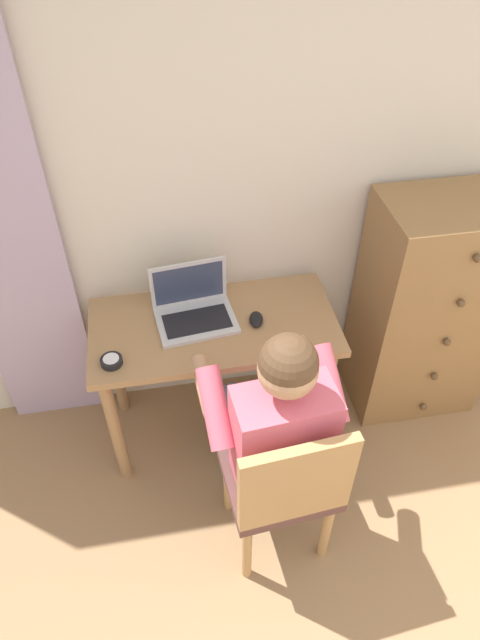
# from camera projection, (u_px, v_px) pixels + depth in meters

# --- Properties ---
(wall_back) EXTENTS (4.80, 0.05, 2.50)m
(wall_back) POSITION_uv_depth(u_px,v_px,m) (314.00, 171.00, 2.38)
(wall_back) COLOR beige
(wall_back) RESTS_ON ground_plane
(curtain_panel) EXTENTS (0.46, 0.03, 2.30)m
(curtain_panel) POSITION_uv_depth(u_px,v_px,m) (0.00, 230.00, 2.23)
(curtain_panel) COLOR #B29EBC
(curtain_panel) RESTS_ON ground_plane
(desk) EXTENTS (1.08, 0.53, 0.74)m
(desk) POSITION_uv_depth(u_px,v_px,m) (215.00, 345.00, 2.51)
(desk) COLOR #9E754C
(desk) RESTS_ON ground_plane
(dresser) EXTENTS (0.62, 0.45, 1.20)m
(dresser) POSITION_uv_depth(u_px,v_px,m) (427.00, 310.00, 2.70)
(dresser) COLOR olive
(dresser) RESTS_ON ground_plane
(chair) EXTENTS (0.45, 0.43, 0.89)m
(chair) POSITION_uv_depth(u_px,v_px,m) (284.00, 483.00, 2.12)
(chair) COLOR brown
(chair) RESTS_ON ground_plane
(person_seated) EXTENTS (0.56, 0.61, 1.21)m
(person_seated) POSITION_uv_depth(u_px,v_px,m) (272.00, 417.00, 2.12)
(person_seated) COLOR #6B84AD
(person_seated) RESTS_ON ground_plane
(laptop) EXTENTS (0.37, 0.29, 0.24)m
(laptop) POSITION_uv_depth(u_px,v_px,m) (194.00, 308.00, 2.42)
(laptop) COLOR #B7BABF
(laptop) RESTS_ON desk
(computer_mouse) EXTENTS (0.08, 0.11, 0.03)m
(computer_mouse) POSITION_uv_depth(u_px,v_px,m) (256.00, 319.00, 2.42)
(computer_mouse) COLOR black
(computer_mouse) RESTS_ON desk
(desk_clock) EXTENTS (0.09, 0.09, 0.03)m
(desk_clock) POSITION_uv_depth(u_px,v_px,m) (111.00, 361.00, 2.24)
(desk_clock) COLOR black
(desk_clock) RESTS_ON desk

